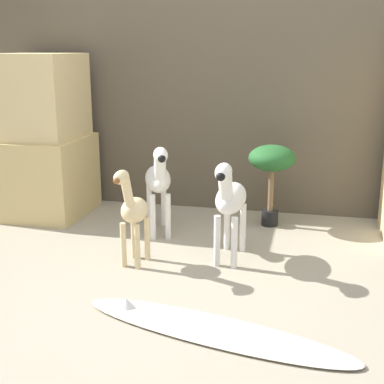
{
  "coord_description": "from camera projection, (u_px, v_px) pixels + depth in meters",
  "views": [
    {
      "loc": [
        0.59,
        -2.45,
        1.24
      ],
      "look_at": [
        -0.15,
        0.73,
        0.35
      ],
      "focal_mm": 50.0,
      "sensor_mm": 36.0,
      "label": 1
    }
  ],
  "objects": [
    {
      "name": "zebra_right",
      "position": [
        230.0,
        199.0,
        3.11
      ],
      "size": [
        0.18,
        0.52,
        0.63
      ],
      "color": "white",
      "rests_on": "ground_plane"
    },
    {
      "name": "ground_plane",
      "position": [
        188.0,
        295.0,
        2.75
      ],
      "size": [
        14.0,
        14.0,
        0.0
      ],
      "primitive_type": "plane",
      "color": "#9E937F"
    },
    {
      "name": "surfboard",
      "position": [
        210.0,
        329.0,
        2.4
      ],
      "size": [
        1.34,
        0.55,
        0.07
      ],
      "color": "silver",
      "rests_on": "ground_plane"
    },
    {
      "name": "wall_back",
      "position": [
        237.0,
        66.0,
        3.95
      ],
      "size": [
        6.4,
        0.08,
        2.2
      ],
      "color": "brown",
      "rests_on": "ground_plane"
    },
    {
      "name": "zebra_left",
      "position": [
        158.0,
        179.0,
        3.56
      ],
      "size": [
        0.31,
        0.52,
        0.63
      ],
      "color": "white",
      "rests_on": "ground_plane"
    },
    {
      "name": "rock_pillar_left",
      "position": [
        43.0,
        141.0,
        3.97
      ],
      "size": [
        0.62,
        0.66,
        1.19
      ],
      "color": "#D1B775",
      "rests_on": "ground_plane"
    },
    {
      "name": "potted_palm_front",
      "position": [
        272.0,
        163.0,
        3.72
      ],
      "size": [
        0.33,
        0.33,
        0.58
      ],
      "color": "black",
      "rests_on": "ground_plane"
    },
    {
      "name": "giraffe_figurine",
      "position": [
        133.0,
        211.0,
        3.06
      ],
      "size": [
        0.17,
        0.33,
        0.6
      ],
      "color": "beige",
      "rests_on": "ground_plane"
    }
  ]
}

